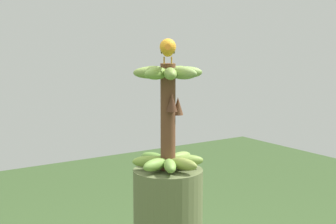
% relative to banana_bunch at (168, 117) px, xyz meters
% --- Properties ---
extents(banana_bunch, '(0.24, 0.24, 0.36)m').
position_rel_banana_bunch_xyz_m(banana_bunch, '(0.00, 0.00, 0.00)').
color(banana_bunch, brown).
rests_on(banana_bunch, banana_tree).
extents(perched_bird, '(0.12, 0.16, 0.08)m').
position_rel_banana_bunch_xyz_m(perched_bird, '(0.04, 0.05, 0.23)').
color(perched_bird, '#C68933').
rests_on(perched_bird, banana_bunch).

